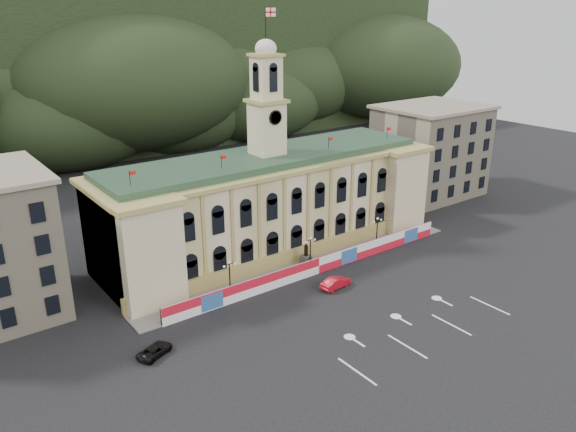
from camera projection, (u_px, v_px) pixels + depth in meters
ground at (393, 315)px, 71.94m from camera, size 260.00×260.00×0.00m
lane_markings at (423, 332)px, 68.18m from camera, size 26.00×10.00×0.02m
hill_ridge at (76, 75)px, 156.90m from camera, size 230.00×80.00×64.00m
city_hall at (269, 201)px, 89.99m from camera, size 56.20×17.60×37.10m
side_building_right at (430, 150)px, 116.06m from camera, size 21.00×17.00×18.60m
hoarding_fence at (319, 265)px, 82.86m from camera, size 50.00×0.44×2.50m
pavement at (307, 266)px, 85.25m from camera, size 56.00×5.50×0.16m
statue at (306, 259)px, 85.06m from camera, size 1.40×1.40×3.72m
lamp_left at (230, 275)px, 75.80m from camera, size 1.96×0.44×5.15m
lamp_center at (310, 250)px, 83.65m from camera, size 1.96×0.44×5.15m
lamp_right at (377, 229)px, 91.50m from camera, size 1.96×0.44×5.15m
red_sedan at (336, 283)px, 78.66m from camera, size 2.55×5.09×1.58m
black_suv at (155, 350)px, 63.35m from camera, size 5.26×5.93×1.24m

